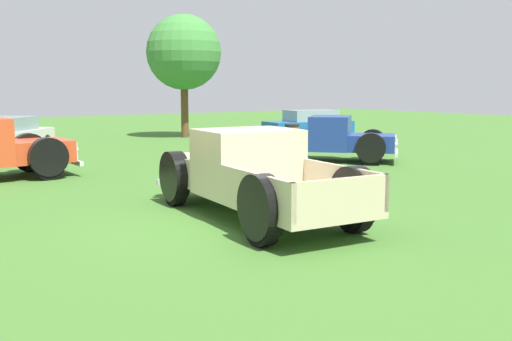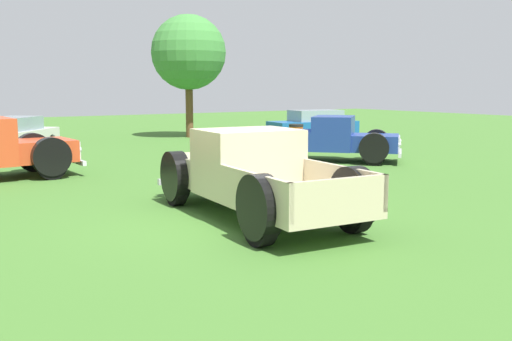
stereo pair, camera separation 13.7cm
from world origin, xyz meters
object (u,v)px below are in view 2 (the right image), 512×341
Objects in this scene: sedan_distant_a at (14,134)px; trash_can at (296,136)px; sedan_distant_b at (314,124)px; oak_tree_east at (189,53)px; pickup_truck_foreground at (246,174)px; pickup_truck_behind_left at (335,140)px.

sedan_distant_a is 4.30× the size of trash_can.
oak_tree_east is at bearing 136.22° from sedan_distant_b.
oak_tree_east is at bearing 101.40° from trash_can.
sedan_distant_a is at bearing 172.34° from sedan_distant_b.
trash_can is at bearing 48.67° from pickup_truck_foreground.
pickup_truck_behind_left is 4.97× the size of trash_can.
sedan_distant_a reaches higher than trash_can.
sedan_distant_b is 4.50× the size of trash_can.
pickup_truck_behind_left is at bearing -110.34° from trash_can.
sedan_distant_a is 0.96× the size of sedan_distant_b.
pickup_truck_behind_left is at bearing -123.70° from sedan_distant_b.
trash_can is 7.78m from oak_tree_east.
pickup_truck_foreground is 16.59m from sedan_distant_b.
sedan_distant_b is at bearing 41.12° from trash_can.
sedan_distant_a is 0.70× the size of oak_tree_east.
sedan_distant_b reaches higher than trash_can.
pickup_truck_foreground is 18.02m from oak_tree_east.
sedan_distant_b is (12.90, -1.73, 0.02)m from sedan_distant_a.
pickup_truck_foreground is 1.36× the size of sedan_distant_a.
sedan_distant_a is 13.01m from sedan_distant_b.
pickup_truck_behind_left is at bearing -91.02° from oak_tree_east.
sedan_distant_a is at bearing 156.35° from trash_can.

